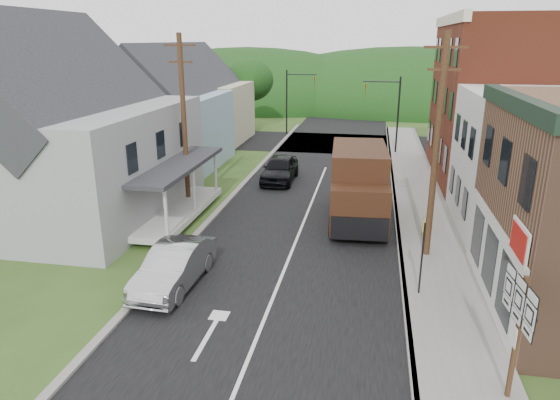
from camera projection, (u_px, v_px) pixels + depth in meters
The scene contains 24 objects.
ground at pixel (279, 284), 18.55m from camera, with size 120.00×120.00×0.00m, color #2D4719.
road at pixel (312, 202), 27.91m from camera, with size 9.00×90.00×0.02m, color black.
cross_road at pixel (336, 143), 43.81m from camera, with size 60.00×9.00×0.02m, color black.
sidewalk_right at pixel (424, 219), 24.98m from camera, with size 2.80×55.00×0.15m, color slate.
curb_right at pixel (396, 218), 25.22m from camera, with size 0.20×55.00×0.15m, color slate.
curb_left at pixel (222, 207), 26.83m from camera, with size 0.30×55.00×0.12m, color slate.
storefront_white at pixel (554, 165), 22.60m from camera, with size 8.00×7.00×6.50m, color silver.
storefront_red at pixel (508, 101), 30.95m from camera, with size 8.00×12.00×10.00m, color maroon.
house_gray at pixel (66, 132), 24.96m from camera, with size 10.20×12.24×8.35m.
house_blue at pixel (171, 113), 35.24m from camera, with size 7.14×8.16×7.28m.
house_cream at pixel (205, 99), 43.75m from camera, with size 7.14×8.16×7.28m.
utility_pole_right at pixel (436, 147), 19.42m from camera, with size 1.60×0.26×9.00m.
utility_pole_left at pixel (184, 121), 25.74m from camera, with size 1.60×0.26×9.00m.
traffic_signal_right at pixel (389, 106), 38.64m from camera, with size 2.87×0.20×6.00m.
traffic_signal_left at pixel (294, 95), 46.69m from camera, with size 2.87×0.20×6.00m.
tree_left_b at pixel (48, 103), 31.25m from camera, with size 4.80×4.80×6.94m.
tree_left_c at pixel (87, 76), 38.76m from camera, with size 5.80×5.80×8.41m.
tree_left_d at pixel (249, 80), 48.57m from camera, with size 4.80×4.80×6.94m.
forested_ridge at pixel (351, 104), 70.01m from camera, with size 90.00×30.00×16.00m, color black.
silver_sedan at pixel (174, 267), 18.18m from camera, with size 1.62×4.63×1.53m, color #B2B2B7.
dark_sedan at pixel (280, 169), 31.73m from camera, with size 1.92×4.78×1.63m, color black.
delivery_van at pixel (358, 186), 24.42m from camera, with size 3.05×6.65×3.64m.
route_sign_cluster at pixel (517, 321), 11.84m from camera, with size 0.25×1.89×3.31m.
warning_sign at pixel (422, 246), 17.04m from camera, with size 0.17×0.77×2.80m.
Camera 1 is at (3.10, -16.41, 8.66)m, focal length 32.00 mm.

